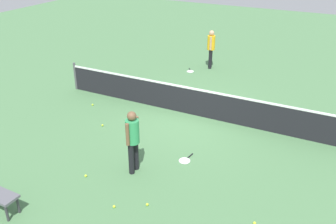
{
  "coord_description": "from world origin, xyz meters",
  "views": [
    {
      "loc": [
        4.35,
        -10.38,
        5.59
      ],
      "look_at": [
        -0.04,
        -1.84,
        0.9
      ],
      "focal_mm": 39.84,
      "sensor_mm": 36.0,
      "label": 1
    }
  ],
  "objects_px": {
    "tennis_racket_far_player": "(190,71)",
    "tennis_ball_near_player": "(102,125)",
    "tennis_ball_midcourt": "(254,223)",
    "player_far_side": "(211,46)",
    "tennis_ball_stray_right": "(86,176)",
    "tennis_racket_near_player": "(185,160)",
    "player_near_side": "(133,137)",
    "tennis_ball_baseline": "(93,105)",
    "tennis_ball_by_net": "(114,207)",
    "tennis_ball_stray_left": "(147,204)"
  },
  "relations": [
    {
      "from": "player_near_side",
      "to": "tennis_ball_stray_right",
      "type": "height_order",
      "value": "player_near_side"
    },
    {
      "from": "tennis_ball_stray_right",
      "to": "tennis_ball_by_net",
      "type": "bearing_deg",
      "value": -26.14
    },
    {
      "from": "tennis_racket_far_player",
      "to": "tennis_ball_baseline",
      "type": "relative_size",
      "value": 8.93
    },
    {
      "from": "tennis_ball_near_player",
      "to": "tennis_ball_stray_left",
      "type": "distance_m",
      "value": 4.13
    },
    {
      "from": "tennis_racket_far_player",
      "to": "tennis_ball_stray_right",
      "type": "xyz_separation_m",
      "value": [
        0.84,
        -8.33,
        0.02
      ]
    },
    {
      "from": "player_near_side",
      "to": "tennis_ball_near_player",
      "type": "bearing_deg",
      "value": 143.49
    },
    {
      "from": "tennis_ball_stray_right",
      "to": "tennis_racket_near_player",
      "type": "bearing_deg",
      "value": 43.28
    },
    {
      "from": "player_near_side",
      "to": "tennis_ball_midcourt",
      "type": "bearing_deg",
      "value": -8.68
    },
    {
      "from": "tennis_ball_by_net",
      "to": "tennis_ball_baseline",
      "type": "xyz_separation_m",
      "value": [
        -3.78,
        4.14,
        0.0
      ]
    },
    {
      "from": "tennis_ball_stray_right",
      "to": "tennis_ball_near_player",
      "type": "bearing_deg",
      "value": 117.31
    },
    {
      "from": "tennis_ball_near_player",
      "to": "tennis_ball_midcourt",
      "type": "distance_m",
      "value": 5.88
    },
    {
      "from": "tennis_ball_near_player",
      "to": "tennis_ball_by_net",
      "type": "xyz_separation_m",
      "value": [
        2.54,
        -3.04,
        0.0
      ]
    },
    {
      "from": "tennis_ball_baseline",
      "to": "tennis_ball_stray_left",
      "type": "distance_m",
      "value": 5.78
    },
    {
      "from": "tennis_ball_stray_left",
      "to": "tennis_ball_by_net",
      "type": "bearing_deg",
      "value": -147.51
    },
    {
      "from": "tennis_ball_near_player",
      "to": "tennis_ball_by_net",
      "type": "distance_m",
      "value": 3.97
    },
    {
      "from": "tennis_ball_stray_left",
      "to": "tennis_ball_stray_right",
      "type": "bearing_deg",
      "value": 172.92
    },
    {
      "from": "tennis_racket_near_player",
      "to": "tennis_ball_midcourt",
      "type": "bearing_deg",
      "value": -33.33
    },
    {
      "from": "tennis_racket_near_player",
      "to": "tennis_ball_stray_right",
      "type": "xyz_separation_m",
      "value": [
        -1.92,
        -1.81,
        0.02
      ]
    },
    {
      "from": "tennis_ball_near_player",
      "to": "tennis_ball_by_net",
      "type": "height_order",
      "value": "same"
    },
    {
      "from": "tennis_ball_baseline",
      "to": "tennis_racket_near_player",
      "type": "bearing_deg",
      "value": -21.11
    },
    {
      "from": "tennis_racket_far_player",
      "to": "tennis_ball_near_player",
      "type": "height_order",
      "value": "tennis_ball_near_player"
    },
    {
      "from": "tennis_ball_midcourt",
      "to": "player_far_side",
      "type": "bearing_deg",
      "value": 116.77
    },
    {
      "from": "tennis_racket_far_player",
      "to": "player_far_side",
      "type": "bearing_deg",
      "value": 55.9
    },
    {
      "from": "player_near_side",
      "to": "tennis_ball_baseline",
      "type": "bearing_deg",
      "value": 141.51
    },
    {
      "from": "tennis_racket_far_player",
      "to": "tennis_ball_midcourt",
      "type": "height_order",
      "value": "tennis_ball_midcourt"
    },
    {
      "from": "tennis_ball_near_player",
      "to": "tennis_ball_midcourt",
      "type": "relative_size",
      "value": 1.0
    },
    {
      "from": "player_near_side",
      "to": "tennis_racket_near_player",
      "type": "xyz_separation_m",
      "value": [
        0.97,
        1.02,
        -1.0
      ]
    },
    {
      "from": "player_near_side",
      "to": "tennis_ball_baseline",
      "type": "xyz_separation_m",
      "value": [
        -3.42,
        2.72,
        -0.98
      ]
    },
    {
      "from": "tennis_racket_far_player",
      "to": "tennis_ball_by_net",
      "type": "height_order",
      "value": "tennis_ball_by_net"
    },
    {
      "from": "tennis_racket_far_player",
      "to": "player_near_side",
      "type": "bearing_deg",
      "value": -76.65
    },
    {
      "from": "tennis_racket_far_player",
      "to": "tennis_ball_stray_right",
      "type": "relative_size",
      "value": 8.93
    },
    {
      "from": "tennis_racket_far_player",
      "to": "tennis_ball_near_player",
      "type": "distance_m",
      "value": 5.94
    },
    {
      "from": "player_far_side",
      "to": "tennis_ball_stray_right",
      "type": "relative_size",
      "value": 25.76
    },
    {
      "from": "player_near_side",
      "to": "tennis_racket_near_player",
      "type": "height_order",
      "value": "player_near_side"
    },
    {
      "from": "tennis_ball_stray_left",
      "to": "player_near_side",
      "type": "bearing_deg",
      "value": 133.77
    },
    {
      "from": "tennis_racket_near_player",
      "to": "tennis_ball_near_player",
      "type": "bearing_deg",
      "value": 169.33
    },
    {
      "from": "tennis_racket_near_player",
      "to": "tennis_ball_midcourt",
      "type": "height_order",
      "value": "tennis_ball_midcourt"
    },
    {
      "from": "tennis_racket_near_player",
      "to": "tennis_ball_stray_right",
      "type": "height_order",
      "value": "tennis_ball_stray_right"
    },
    {
      "from": "player_far_side",
      "to": "tennis_racket_near_player",
      "type": "relative_size",
      "value": 2.84
    },
    {
      "from": "tennis_racket_near_player",
      "to": "tennis_ball_midcourt",
      "type": "xyz_separation_m",
      "value": [
        2.32,
        -1.53,
        0.02
      ]
    },
    {
      "from": "player_far_side",
      "to": "tennis_ball_stray_left",
      "type": "bearing_deg",
      "value": -76.97
    },
    {
      "from": "player_near_side",
      "to": "tennis_ball_stray_left",
      "type": "distance_m",
      "value": 1.72
    },
    {
      "from": "player_near_side",
      "to": "tennis_racket_near_player",
      "type": "bearing_deg",
      "value": 46.42
    },
    {
      "from": "tennis_ball_midcourt",
      "to": "tennis_ball_stray_right",
      "type": "height_order",
      "value": "same"
    },
    {
      "from": "player_near_side",
      "to": "tennis_ball_baseline",
      "type": "relative_size",
      "value": 25.76
    },
    {
      "from": "player_far_side",
      "to": "tennis_racket_near_player",
      "type": "bearing_deg",
      "value": -73.59
    },
    {
      "from": "player_far_side",
      "to": "tennis_ball_baseline",
      "type": "height_order",
      "value": "player_far_side"
    },
    {
      "from": "tennis_racket_near_player",
      "to": "tennis_ball_stray_left",
      "type": "height_order",
      "value": "tennis_ball_stray_left"
    },
    {
      "from": "player_near_side",
      "to": "tennis_ball_baseline",
      "type": "height_order",
      "value": "player_near_side"
    },
    {
      "from": "tennis_ball_midcourt",
      "to": "tennis_racket_far_player",
      "type": "bearing_deg",
      "value": 122.3
    }
  ]
}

